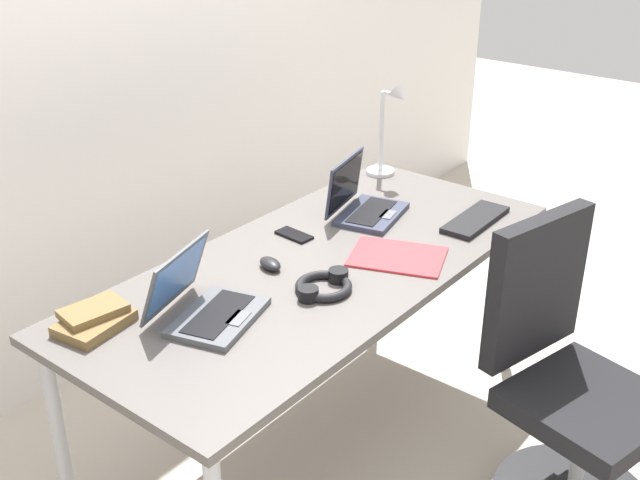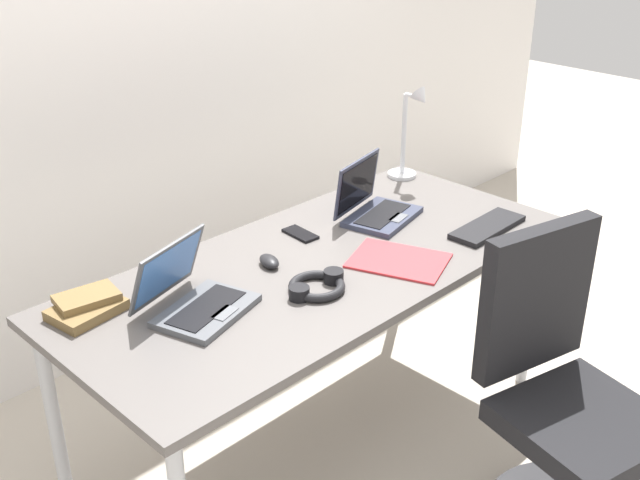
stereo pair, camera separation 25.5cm
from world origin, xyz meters
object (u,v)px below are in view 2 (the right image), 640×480
external_keyboard (487,227)px  headphones (317,286)px  laptop_front_right (194,298)px  paper_folder_near_mouse (399,261)px  computer_mouse (269,261)px  office_chair (563,414)px  desk_lamp (410,133)px  cell_phone (300,234)px  laptop_front_left (375,206)px  book_stack (87,306)px

external_keyboard → headphones: 0.76m
laptop_front_right → headphones: 0.38m
paper_folder_near_mouse → computer_mouse: bearing=139.0°
external_keyboard → office_chair: office_chair is taller
desk_lamp → external_keyboard: size_ratio=1.21×
headphones → office_chair: office_chair is taller
cell_phone → external_keyboard: bearing=-37.2°
office_chair → laptop_front_left: bearing=82.0°
external_keyboard → cell_phone: size_ratio=2.43×
laptop_front_right → computer_mouse: laptop_front_right is taller
laptop_front_right → external_keyboard: (1.09, -0.29, -0.03)m
external_keyboard → book_stack: (-1.32, 0.50, 0.01)m
book_stack → cell_phone: bearing=-4.0°
external_keyboard → headphones: size_ratio=1.54×
headphones → book_stack: size_ratio=0.97×
computer_mouse → book_stack: 0.60m
desk_lamp → office_chair: bearing=-116.3°
laptop_front_left → paper_folder_near_mouse: (-0.21, -0.30, -0.04)m
laptop_front_right → headphones: laptop_front_right is taller
book_stack → headphones: bearing=-33.5°
laptop_front_left → computer_mouse: size_ratio=3.50×
cell_phone → headphones: bearing=-122.6°
desk_lamp → book_stack: bearing=-179.1°
laptop_front_right → book_stack: 0.32m
desk_lamp → book_stack: 1.53m
cell_phone → headphones: 0.40m
laptop_front_right → paper_folder_near_mouse: bearing=-18.6°
external_keyboard → laptop_front_right: bearing=163.5°
laptop_front_right → office_chair: (0.76, -0.83, -0.39)m
laptop_front_left → computer_mouse: 0.54m
desk_lamp → external_keyboard: 0.59m
computer_mouse → paper_folder_near_mouse: size_ratio=0.31×
desk_lamp → computer_mouse: bearing=-169.2°
book_stack → laptop_front_right: bearing=-42.1°
desk_lamp → cell_phone: desk_lamp is taller
desk_lamp → external_keyboard: (-0.19, -0.53, -0.19)m
laptop_front_right → external_keyboard: 1.13m
paper_folder_near_mouse → laptop_front_left: bearing=54.3°
cell_phone → headphones: size_ratio=0.64×
headphones → laptop_front_right: bearing=153.6°
external_keyboard → laptop_front_left: bearing=118.4°
desk_lamp → computer_mouse: size_ratio=4.17×
computer_mouse → paper_folder_near_mouse: bearing=-23.6°
cell_phone → paper_folder_near_mouse: cell_phone is taller
laptop_front_left → headphones: laptop_front_left is taller
external_keyboard → paper_folder_near_mouse: size_ratio=1.06×
cell_phone → paper_folder_near_mouse: bearing=-72.8°
laptop_front_right → cell_phone: (0.58, 0.15, -0.04)m
laptop_front_right → computer_mouse: 0.35m
cell_phone → laptop_front_right: bearing=-161.3°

